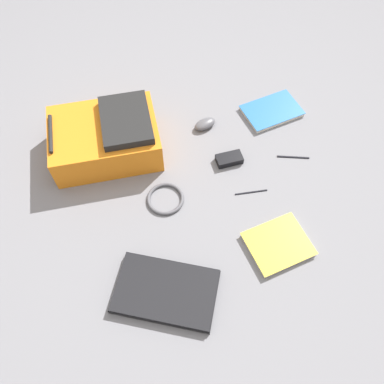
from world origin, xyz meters
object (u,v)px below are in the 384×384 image
object	(u,v)px
pen_black	(293,157)
pen_blue	(251,192)
book_comic	(272,111)
power_brick	(229,159)
laptop	(166,291)
backpack	(107,137)
computer_mouse	(205,124)
cable_coil	(165,199)
book_red	(278,244)

from	to	relation	value
pen_black	pen_blue	distance (m)	0.27
book_comic	power_brick	bearing A→B (deg)	126.80
power_brick	pen_black	xyz separation A→B (m)	(-0.06, -0.28, -0.01)
laptop	pen_blue	distance (m)	0.54
backpack	computer_mouse	size ratio (longest dim) A/B	4.48
power_brick	cable_coil	bearing A→B (deg)	109.69
cable_coil	pen_black	distance (m)	0.59
power_brick	book_red	bearing A→B (deg)	-173.52
laptop	power_brick	xyz separation A→B (m)	(0.49, -0.41, -0.00)
laptop	computer_mouse	distance (m)	0.80
backpack	laptop	xyz separation A→B (m)	(-0.70, -0.08, -0.07)
backpack	book_comic	distance (m)	0.78
book_red	pen_black	bearing A→B (deg)	-31.58
computer_mouse	laptop	bearing A→B (deg)	136.55
power_brick	computer_mouse	bearing A→B (deg)	11.21
power_brick	pen_black	distance (m)	0.28
pen_black	book_comic	bearing A→B (deg)	-1.85
book_red	pen_black	size ratio (longest dim) A/B	1.80
pen_black	cable_coil	bearing A→B (deg)	95.16
book_red	book_comic	bearing A→B (deg)	-20.21
book_red	pen_black	distance (m)	0.44
book_comic	cable_coil	size ratio (longest dim) A/B	1.86
book_red	cable_coil	bearing A→B (deg)	48.69
laptop	pen_blue	size ratio (longest dim) A/B	3.11
book_red	backpack	bearing A→B (deg)	40.02
cable_coil	pen_blue	xyz separation A→B (m)	(-0.07, -0.35, -0.00)
cable_coil	book_comic	bearing A→B (deg)	-61.45
book_comic	power_brick	world-z (taller)	power_brick
book_red	computer_mouse	world-z (taller)	computer_mouse
backpack	computer_mouse	distance (m)	0.45
book_red	computer_mouse	size ratio (longest dim) A/B	2.40
pen_blue	laptop	bearing A→B (deg)	125.10
laptop	pen_black	size ratio (longest dim) A/B	3.02
power_brick	pen_black	size ratio (longest dim) A/B	0.80
computer_mouse	pen_black	distance (m)	0.42
cable_coil	backpack	bearing A→B (deg)	28.46
backpack	pen_black	world-z (taller)	backpack
cable_coil	pen_black	size ratio (longest dim) A/B	1.10
book_comic	computer_mouse	distance (m)	0.33
book_comic	pen_black	world-z (taller)	book_comic
pen_black	pen_blue	size ratio (longest dim) A/B	1.03
laptop	computer_mouse	world-z (taller)	computer_mouse
book_comic	pen_blue	bearing A→B (deg)	147.42
cable_coil	power_brick	world-z (taller)	power_brick
computer_mouse	power_brick	size ratio (longest dim) A/B	0.93
backpack	book_red	distance (m)	0.84
backpack	power_brick	size ratio (longest dim) A/B	4.18
laptop	book_red	distance (m)	0.46
pen_black	computer_mouse	bearing A→B (deg)	49.19
pen_blue	power_brick	bearing A→B (deg)	11.50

